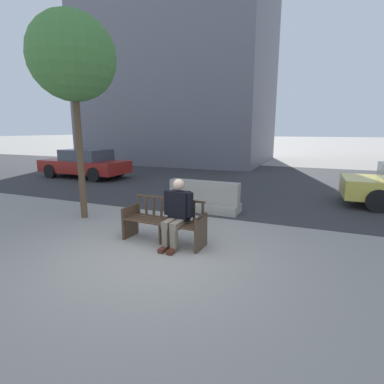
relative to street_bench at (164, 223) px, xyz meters
name	(u,v)px	position (x,y,z in m)	size (l,w,h in m)	color
ground_plane	(151,255)	(0.09, -0.68, -0.40)	(200.00, 200.00, 0.00)	gray
street_asphalt	(250,181)	(0.09, 8.02, -0.39)	(120.00, 12.00, 0.01)	#333335
street_bench	(164,223)	(0.00, 0.00, 0.00)	(1.72, 0.62, 0.88)	#473323
seated_person	(177,212)	(0.32, -0.07, 0.29)	(0.59, 0.74, 1.31)	black
jersey_barrier_centre	(204,199)	(-0.08, 2.56, -0.06)	(2.02, 0.74, 0.84)	#9E998E
street_tree	(73,58)	(-2.73, 0.76, 3.48)	(2.03, 2.03, 4.91)	brown
car_sedan_mid	(85,163)	(-7.35, 6.02, 0.27)	(4.36, 1.98, 1.33)	maroon
building_centre_left	(182,23)	(-6.53, 15.46, 9.02)	(12.10, 9.23, 18.83)	slate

